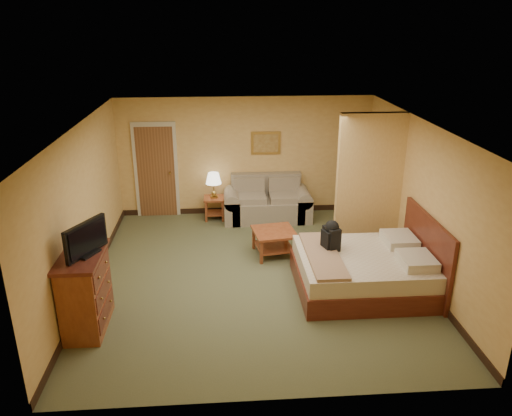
{
  "coord_description": "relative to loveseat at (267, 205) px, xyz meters",
  "views": [
    {
      "loc": [
        -0.56,
        -7.57,
        4.13
      ],
      "look_at": [
        0.05,
        0.6,
        1.01
      ],
      "focal_mm": 35.0,
      "sensor_mm": 36.0,
      "label": 1
    }
  ],
  "objects": [
    {
      "name": "right_wall",
      "position": [
        2.31,
        -2.58,
        0.99
      ],
      "size": [
        0.02,
        6.0,
        2.6
      ],
      "primitive_type": "cube",
      "color": "#E1AF60",
      "rests_on": "floor"
    },
    {
      "name": "side_table",
      "position": [
        -1.15,
        0.07,
        0.02
      ],
      "size": [
        0.45,
        0.45,
        0.49
      ],
      "color": "brown",
      "rests_on": "floor"
    },
    {
      "name": "baseboard",
      "position": [
        -0.44,
        0.41,
        -0.25
      ],
      "size": [
        5.5,
        0.02,
        0.12
      ],
      "primitive_type": "cube",
      "color": "black",
      "rests_on": "floor"
    },
    {
      "name": "partition",
      "position": [
        1.71,
        -1.65,
        0.99
      ],
      "size": [
        1.2,
        0.15,
        2.6
      ],
      "primitive_type": "cube",
      "color": "#E1AF60",
      "rests_on": "floor"
    },
    {
      "name": "wall_picture",
      "position": [
        0.0,
        0.4,
        1.29
      ],
      "size": [
        0.64,
        0.04,
        0.5
      ],
      "color": "#B78E3F",
      "rests_on": "back_wall"
    },
    {
      "name": "back_wall",
      "position": [
        -0.44,
        0.42,
        0.99
      ],
      "size": [
        5.5,
        0.02,
        2.6
      ],
      "primitive_type": "cube",
      "color": "#E1AF60",
      "rests_on": "floor"
    },
    {
      "name": "dresser",
      "position": [
        -2.92,
        -3.93,
        0.27
      ],
      "size": [
        0.56,
        1.07,
        1.14
      ],
      "color": "brown",
      "rests_on": "floor"
    },
    {
      "name": "loveseat",
      "position": [
        0.0,
        0.0,
        0.0
      ],
      "size": [
        1.88,
        0.87,
        0.95
      ],
      "color": "gray",
      "rests_on": "floor"
    },
    {
      "name": "table_lamp",
      "position": [
        -1.15,
        0.07,
        0.61
      ],
      "size": [
        0.34,
        0.34,
        0.55
      ],
      "color": "#A3853C",
      "rests_on": "side_table"
    },
    {
      "name": "bed",
      "position": [
        1.37,
        -3.14,
        0.02
      ],
      "size": [
        2.23,
        1.89,
        1.22
      ],
      "color": "#521C13",
      "rests_on": "floor"
    },
    {
      "name": "left_wall",
      "position": [
        -3.19,
        -2.58,
        0.99
      ],
      "size": [
        0.02,
        6.0,
        2.6
      ],
      "primitive_type": "cube",
      "color": "#E1AF60",
      "rests_on": "floor"
    },
    {
      "name": "door",
      "position": [
        -2.39,
        0.39,
        0.72
      ],
      "size": [
        0.94,
        0.16,
        2.1
      ],
      "color": "beige",
      "rests_on": "floor"
    },
    {
      "name": "ceiling",
      "position": [
        -0.44,
        -2.58,
        2.29
      ],
      "size": [
        6.0,
        6.0,
        0.0
      ],
      "primitive_type": "plane",
      "rotation": [
        3.14,
        0.0,
        0.0
      ],
      "color": "white",
      "rests_on": "back_wall"
    },
    {
      "name": "floor",
      "position": [
        -0.44,
        -2.58,
        -0.31
      ],
      "size": [
        6.0,
        6.0,
        0.0
      ],
      "primitive_type": "plane",
      "color": "#565C3B",
      "rests_on": "ground"
    },
    {
      "name": "coffee_table",
      "position": [
        -0.04,
        -1.79,
        0.03
      ],
      "size": [
        0.84,
        0.84,
        0.48
      ],
      "rotation": [
        0.0,
        0.0,
        0.14
      ],
      "color": "brown",
      "rests_on": "floor"
    },
    {
      "name": "backpack",
      "position": [
        0.77,
        -2.89,
        0.56
      ],
      "size": [
        0.28,
        0.34,
        0.5
      ],
      "rotation": [
        0.0,
        0.0,
        0.33
      ],
      "color": "black",
      "rests_on": "bed"
    },
    {
      "name": "tv",
      "position": [
        -2.82,
        -3.93,
        1.06
      ],
      "size": [
        0.41,
        0.71,
        0.47
      ],
      "rotation": [
        0.0,
        0.0,
        -0.48
      ],
      "color": "black",
      "rests_on": "dresser"
    }
  ]
}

